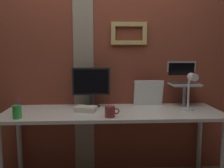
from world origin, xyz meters
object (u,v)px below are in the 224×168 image
at_px(whiteboard_panel, 148,93).
at_px(coffee_mug, 110,112).
at_px(desk_lamp, 191,88).
at_px(laptop, 183,78).
at_px(monitor, 91,84).
at_px(pen_cup, 17,112).

xyz_separation_m(whiteboard_panel, coffee_mug, (-0.43, -0.47, -0.09)).
xyz_separation_m(desk_lamp, coffee_mug, (-0.77, -0.17, -0.18)).
height_order(laptop, coffee_mug, laptop).
height_order(monitor, laptop, laptop).
xyz_separation_m(monitor, laptop, (0.98, 0.07, 0.05)).
bearing_deg(coffee_mug, desk_lamp, 12.64).
relative_size(laptop, coffee_mug, 2.44).
relative_size(whiteboard_panel, coffee_mug, 2.38).
height_order(pen_cup, coffee_mug, pen_cup).
bearing_deg(pen_cup, whiteboard_panel, 20.85).
xyz_separation_m(monitor, pen_cup, (-0.62, -0.43, -0.18)).
xyz_separation_m(laptop, pen_cup, (-1.60, -0.50, -0.23)).
bearing_deg(laptop, coffee_mug, -148.22).
distance_m(desk_lamp, pen_cup, 1.59).
xyz_separation_m(desk_lamp, pen_cup, (-1.57, -0.17, -0.17)).
bearing_deg(coffee_mug, monitor, 112.12).
relative_size(laptop, desk_lamp, 0.85).
relative_size(laptop, pen_cup, 1.83).
bearing_deg(laptop, desk_lamp, -95.37).
distance_m(laptop, desk_lamp, 0.33).
relative_size(monitor, whiteboard_panel, 1.32).
xyz_separation_m(whiteboard_panel, desk_lamp, (0.35, -0.29, 0.10)).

